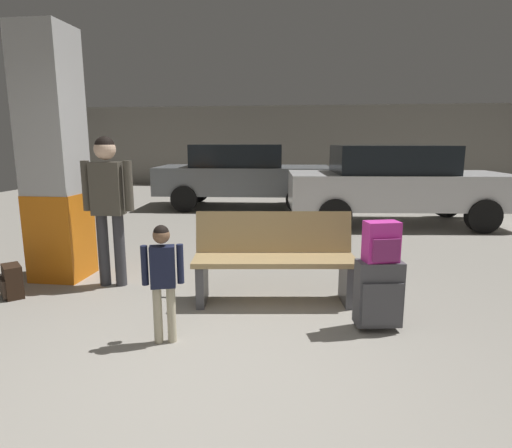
# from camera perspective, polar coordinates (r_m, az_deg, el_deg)

# --- Properties ---
(ground_plane) EXTENTS (18.00, 18.00, 0.10)m
(ground_plane) POSITION_cam_1_polar(r_m,az_deg,el_deg) (6.74, 1.20, -3.09)
(ground_plane) COLOR gray
(garage_back_wall) EXTENTS (18.00, 0.12, 2.80)m
(garage_back_wall) POSITION_cam_1_polar(r_m,az_deg,el_deg) (15.37, 4.85, 10.29)
(garage_back_wall) COLOR gray
(garage_back_wall) RESTS_ON ground_plane
(structural_pillar) EXTENTS (0.57, 0.57, 2.83)m
(structural_pillar) POSITION_cam_1_polar(r_m,az_deg,el_deg) (5.41, -25.34, 7.93)
(structural_pillar) COLOR orange
(structural_pillar) RESTS_ON ground_plane
(bench) EXTENTS (1.65, 0.73, 0.89)m
(bench) POSITION_cam_1_polar(r_m,az_deg,el_deg) (4.30, 2.44, -4.55)
(bench) COLOR tan
(bench) RESTS_ON ground_plane
(suitcase) EXTENTS (0.41, 0.29, 0.60)m
(suitcase) POSITION_cam_1_polar(r_m,az_deg,el_deg) (3.82, 16.04, -8.92)
(suitcase) COLOR #4C4C51
(suitcase) RESTS_ON ground_plane
(backpack_bright) EXTENTS (0.31, 0.25, 0.34)m
(backpack_bright) POSITION_cam_1_polar(r_m,az_deg,el_deg) (3.70, 16.42, -2.34)
(backpack_bright) COLOR #D833A5
(backpack_bright) RESTS_ON suitcase
(child) EXTENTS (0.32, 0.19, 0.96)m
(child) POSITION_cam_1_polar(r_m,az_deg,el_deg) (3.44, -12.35, -6.20)
(child) COLOR beige
(child) RESTS_ON ground_plane
(adult) EXTENTS (0.56, 0.23, 1.65)m
(adult) POSITION_cam_1_polar(r_m,az_deg,el_deg) (4.91, -19.15, 3.63)
(adult) COLOR #38383D
(adult) RESTS_ON ground_plane
(backpack_dark_floor) EXTENTS (0.31, 0.32, 0.34)m
(backpack_dark_floor) POSITION_cam_1_polar(r_m,az_deg,el_deg) (5.12, -29.78, -6.68)
(backpack_dark_floor) COLOR black
(backpack_dark_floor) RESTS_ON ground_plane
(parked_car_far) EXTENTS (4.21, 2.03, 1.51)m
(parked_car_far) POSITION_cam_1_polar(r_m,az_deg,el_deg) (10.39, -1.82, 6.68)
(parked_car_far) COLOR slate
(parked_car_far) RESTS_ON ground_plane
(parked_car_near) EXTENTS (4.25, 2.11, 1.51)m
(parked_car_near) POSITION_cam_1_polar(r_m,az_deg,el_deg) (8.67, 18.04, 5.28)
(parked_car_near) COLOR silver
(parked_car_near) RESTS_ON ground_plane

